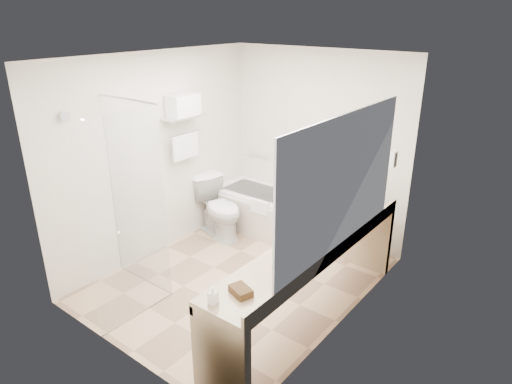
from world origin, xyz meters
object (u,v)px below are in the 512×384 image
Objects in this scene: vanity_counter at (311,264)px; amenity_basket at (241,291)px; water_bottle_left at (344,206)px; toilet at (219,208)px; bathtub at (269,212)px.

amenity_basket is (-0.02, -1.03, 0.24)m from vanity_counter.
water_bottle_left reaches higher than vanity_counter.
amenity_basket is 0.89× the size of water_bottle_left.
amenity_basket is 1.85m from water_bottle_left.
water_bottle_left reaches higher than toilet.
toilet is at bearing -129.87° from bathtub.
bathtub is 2.09m from vanity_counter.
amenity_basket is at bearing -91.05° from vanity_counter.
bathtub is 0.59× the size of vanity_counter.
bathtub is at bearing -23.38° from toilet.
vanity_counter is at bearing -83.02° from water_bottle_left.
vanity_counter is (1.52, -1.39, 0.36)m from bathtub.
bathtub is 2.91m from amenity_basket.
vanity_counter is at bearing 88.95° from amenity_basket.
water_bottle_left is at bearing -22.08° from bathtub.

